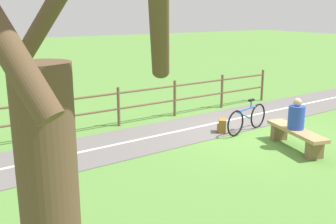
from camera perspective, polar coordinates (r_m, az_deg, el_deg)
name	(u,v)px	position (r m, az deg, el deg)	size (l,w,h in m)	color
ground_plane	(253,134)	(10.70, 11.97, -3.00)	(80.00, 80.00, 0.00)	#548438
paved_path	(94,150)	(9.43, -10.45, -5.25)	(2.05, 36.00, 0.02)	#66605E
path_centre_line	(94,149)	(9.43, -10.45, -5.20)	(0.10, 32.00, 0.00)	silver
bench	(296,135)	(9.72, 17.65, -3.13)	(1.86, 0.84, 0.47)	#A88456
person_seated	(296,116)	(9.64, 17.70, -0.55)	(0.45, 0.45, 0.72)	#2847B7
bicycle	(247,119)	(10.72, 11.12, -0.94)	(0.46, 1.67, 0.86)	black
backpack	(222,126)	(10.59, 7.63, -2.00)	(0.35, 0.33, 0.36)	olive
fence_roadside	(148,99)	(11.53, -2.86, 1.86)	(0.60, 9.52, 1.09)	brown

